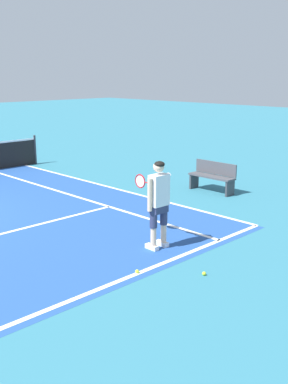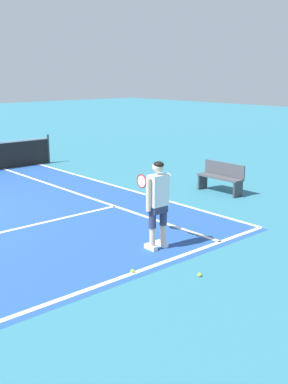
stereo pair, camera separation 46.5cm
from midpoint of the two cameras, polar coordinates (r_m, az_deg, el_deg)
The scene contains 7 objects.
line_baseline at distance 7.05m, azimuth -13.82°, elevation -13.90°, with size 10.98×0.10×0.01m, color white.
line_singles_right at distance 13.03m, azimuth -9.50°, elevation -0.50°, with size 0.10×9.86×0.01m, color white.
line_doubles_right at distance 13.83m, azimuth -4.85°, elevation 0.51°, with size 0.10×9.86×0.01m, color white.
tennis_player at distance 8.81m, azimuth 0.22°, elevation -0.81°, with size 0.64×1.11×1.71m.
tennis_ball_near_feet at distance 7.96m, azimuth 5.68°, elevation -9.92°, with size 0.07×0.07×0.07m, color #CCE02D.
tennis_ball_by_baseline at distance 8.00m, azimuth -2.54°, elevation -9.71°, with size 0.07×0.07×0.07m, color #CCE02D.
courtside_bench at distance 13.38m, azimuth 7.44°, elevation 1.93°, with size 0.40×1.40×0.85m.
Camera 1 is at (-3.22, -11.23, 3.28)m, focal length 43.60 mm.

